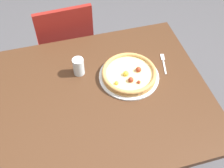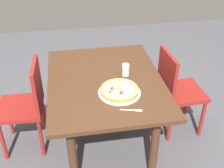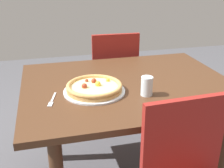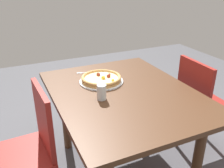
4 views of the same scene
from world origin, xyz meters
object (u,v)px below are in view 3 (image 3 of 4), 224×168
drinking_glass (147,86)px  dining_table (128,98)px  pizza (94,87)px  fork (52,101)px  chair_near (113,76)px  plate (94,91)px

drinking_glass → dining_table: bearing=-76.8°
drinking_glass → pizza: bearing=-21.9°
fork → drinking_glass: (-0.50, 0.05, 0.05)m
pizza → drinking_glass: size_ratio=2.96×
chair_near → fork: chair_near is taller
chair_near → fork: bearing=-120.5°
chair_near → fork: size_ratio=5.42×
fork → dining_table: bearing=120.6°
pizza → fork: 0.24m
dining_table → pizza: (0.22, 0.08, 0.13)m
plate → fork: plate is taller
chair_near → plate: 0.88m
fork → drinking_glass: bearing=98.0°
drinking_glass → fork: bearing=-5.7°
dining_table → chair_near: chair_near is taller
dining_table → drinking_glass: bearing=103.2°
plate → fork: 0.24m
dining_table → pizza: 0.27m
pizza → fork: pizza is taller
dining_table → plate: bearing=20.3°
pizza → fork: bearing=13.8°
chair_near → fork: (0.54, 0.85, 0.23)m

